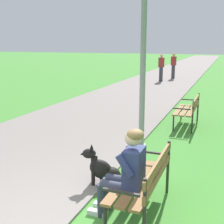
{
  "coord_description": "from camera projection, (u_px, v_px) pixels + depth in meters",
  "views": [
    {
      "loc": [
        1.62,
        -2.66,
        2.31
      ],
      "look_at": [
        -0.58,
        3.03,
        0.9
      ],
      "focal_mm": 48.48,
      "sensor_mm": 36.0,
      "label": 1
    }
  ],
  "objects": [
    {
      "name": "paved_path",
      "position": [
        181.0,
        69.0,
        26.1
      ],
      "size": [
        4.25,
        60.0,
        0.04
      ],
      "primitive_type": "cube",
      "color": "gray",
      "rests_on": "ground"
    },
    {
      "name": "park_bench_near",
      "position": [
        145.0,
        178.0,
        4.08
      ],
      "size": [
        0.55,
        1.5,
        0.85
      ],
      "color": "olive",
      "rests_on": "ground"
    },
    {
      "name": "pedestrian_further_distant",
      "position": [
        173.0,
        66.0,
        19.25
      ],
      "size": [
        0.32,
        0.22,
        1.65
      ],
      "color": "#383842",
      "rests_on": "ground"
    },
    {
      "name": "dog_black",
      "position": [
        104.0,
        171.0,
        4.94
      ],
      "size": [
        0.79,
        0.46,
        0.71
      ],
      "color": "black",
      "rests_on": "ground"
    },
    {
      "name": "lamp_post_near",
      "position": [
        143.0,
        59.0,
        5.73
      ],
      "size": [
        0.24,
        0.24,
        3.86
      ],
      "color": "gray",
      "rests_on": "ground"
    },
    {
      "name": "pedestrian_distant",
      "position": [
        161.0,
        68.0,
        17.82
      ],
      "size": [
        0.32,
        0.22,
        1.65
      ],
      "color": "#383842",
      "rests_on": "ground"
    },
    {
      "name": "park_bench_mid",
      "position": [
        189.0,
        108.0,
        8.43
      ],
      "size": [
        0.55,
        1.5,
        0.85
      ],
      "color": "olive",
      "rests_on": "ground"
    },
    {
      "name": "person_seated_on_near_bench",
      "position": [
        126.0,
        170.0,
        3.94
      ],
      "size": [
        0.74,
        0.49,
        1.25
      ],
      "color": "#33384C",
      "rests_on": "ground"
    }
  ]
}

